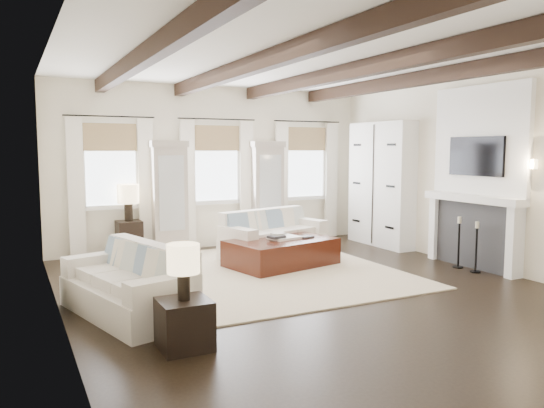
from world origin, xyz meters
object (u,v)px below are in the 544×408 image
sofa_left (132,286)px  ottoman (281,253)px  side_table_front (184,324)px  side_table_back (129,238)px  sofa_back (272,237)px

sofa_left → ottoman: sofa_left is taller
sofa_left → side_table_front: size_ratio=4.27×
side_table_back → sofa_back: bearing=-26.7°
sofa_back → side_table_back: sofa_back is taller
sofa_left → side_table_back: 3.59m
ottoman → side_table_front: 3.84m
ottoman → side_table_back: 2.91m
side_table_front → side_table_back: (0.46, 4.85, 0.08)m
side_table_back → sofa_left: bearing=-101.1°
sofa_left → side_table_back: bearing=78.9°
sofa_back → side_table_front: 4.62m
sofa_back → ottoman: 0.86m
ottoman → side_table_front: (-2.57, -2.85, 0.02)m
sofa_back → side_table_back: 2.63m
sofa_back → side_table_front: (-2.81, -3.67, -0.10)m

